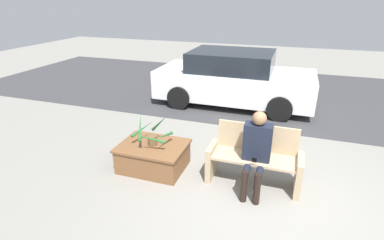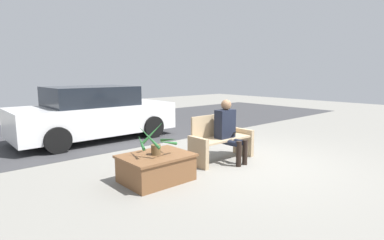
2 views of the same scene
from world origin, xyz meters
The scene contains 7 objects.
ground_plane centered at (0.00, 0.00, 0.00)m, with size 30.00×30.00×0.00m, color gray.
road_surface centered at (0.00, 5.58, 0.00)m, with size 20.00×6.00×0.01m, color #38383A.
bench centered at (-0.28, 0.52, 0.43)m, with size 1.45×0.51×0.94m.
person_seated centered at (-0.25, 0.34, 0.70)m, with size 0.42×0.61×1.27m.
planter_box centered at (-1.99, 0.38, 0.24)m, with size 1.13×0.87×0.45m.
potted_plant centered at (-1.99, 0.38, 0.65)m, with size 0.66×0.66×0.54m.
parked_car centered at (-1.38, 4.20, 0.71)m, with size 4.16×1.98×1.45m.
Camera 2 is at (-4.73, -3.62, 1.78)m, focal length 28.00 mm.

